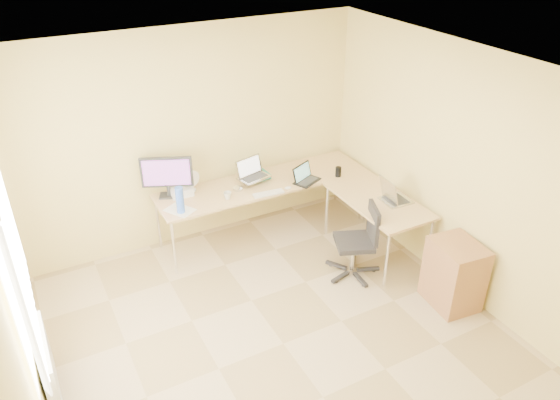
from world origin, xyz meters
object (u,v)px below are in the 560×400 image
desk_main (264,208)px  office_chair (354,236)px  desk_return (375,226)px  cabinet (454,275)px  monitor (167,177)px  mug (228,195)px  laptop_return (397,191)px  water_bottle (180,200)px  laptop_center (254,169)px  desk_fan (192,181)px  keyboard (268,193)px  laptop_black (307,174)px

desk_main → office_chair: 1.33m
desk_return → cabinet: 1.15m
monitor → mug: bearing=-9.9°
monitor → cabinet: monitor is taller
monitor → mug: (0.57, -0.38, -0.21)m
laptop_return → cabinet: (0.00, -1.01, -0.49)m
water_bottle → laptop_return: 2.43m
laptop_center → desk_fan: (-0.74, 0.15, -0.05)m
keyboard → desk_return: bearing=-28.2°
laptop_center → office_chair: laptop_center is taller
cabinet → keyboard: bearing=129.3°
monitor → water_bottle: 0.43m
desk_main → mug: bearing=-162.2°
desk_return → water_bottle: 2.30m
mug → desk_fan: size_ratio=0.37×
desk_main → desk_fan: (-0.84, 0.20, 0.49)m
keyboard → water_bottle: 1.05m
cabinet → laptop_return: bearing=95.9°
water_bottle → desk_fan: water_bottle is taller
mug → cabinet: size_ratio=0.12×
desk_return → desk_fan: (-1.82, 1.20, 0.49)m
desk_main → mug: mug is taller
laptop_black → keyboard: laptop_black is taller
desk_fan → laptop_black: bearing=-41.5°
monitor → office_chair: bearing=-17.9°
desk_fan → laptop_center: bearing=-34.5°
office_chair → cabinet: 1.11m
laptop_center → laptop_return: laptop_center is taller
laptop_return → mug: bearing=62.8°
monitor → keyboard: (1.04, -0.50, -0.24)m
desk_main → monitor: 1.30m
desk_return → cabinet: (0.15, -1.14, -0.01)m
laptop_center → office_chair: (0.61, -1.28, -0.41)m
mug → monitor: bearing=146.6°
desk_main → water_bottle: bearing=-169.1°
cabinet → desk_fan: bearing=136.0°
desk_fan → laptop_return: size_ratio=0.66×
laptop_black → office_chair: 1.04m
desk_fan → laptop_return: (1.97, -1.33, 0.00)m
desk_return → laptop_black: bearing=123.7°
water_bottle → cabinet: 3.00m
laptop_black → water_bottle: bearing=154.0°
desk_fan → office_chair: bearing=-69.6°
monitor → keyboard: 1.18m
mug → laptop_return: bearing=-29.6°
office_chair → laptop_return: bearing=31.1°
desk_fan → cabinet: bearing=-72.8°
keyboard → laptop_return: laptop_return is taller
monitor → laptop_return: (2.25, -1.33, -0.13)m
keyboard → cabinet: (1.21, -1.84, -0.38)m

